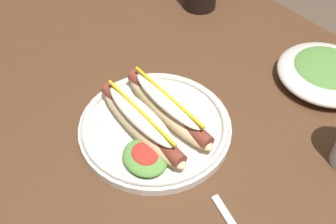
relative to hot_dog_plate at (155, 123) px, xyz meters
name	(u,v)px	position (x,y,z in m)	size (l,w,h in m)	color
dining_table	(174,117)	(-0.08, 0.11, -0.12)	(1.40, 0.81, 0.74)	#51331E
hot_dog_plate	(155,123)	(0.00, 0.00, 0.00)	(0.28, 0.28, 0.08)	silver
side_bowl	(326,72)	(0.10, 0.36, 0.00)	(0.20, 0.20, 0.05)	silver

